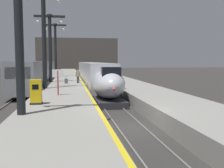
{
  "coord_description": "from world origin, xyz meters",
  "views": [
    {
      "loc": [
        -3.35,
        -14.1,
        3.84
      ],
      "look_at": [
        0.32,
        8.46,
        1.8
      ],
      "focal_mm": 41.33,
      "sensor_mm": 36.0,
      "label": 1
    }
  ],
  "objects_px": {
    "highspeed_train_main": "(93,74)",
    "ticket_machine_yellow": "(36,93)",
    "station_column_distant": "(55,45)",
    "station_column_far": "(50,42)",
    "regional_train_adjacent": "(40,72)",
    "rolling_suitcase": "(66,81)",
    "passenger_near_edge": "(78,75)",
    "station_column_near": "(18,3)",
    "station_column_mid": "(44,31)",
    "departure_info_board": "(58,77)"
  },
  "relations": [
    {
      "from": "highspeed_train_main",
      "to": "station_column_mid",
      "type": "height_order",
      "value": "station_column_mid"
    },
    {
      "from": "station_column_near",
      "to": "rolling_suitcase",
      "type": "xyz_separation_m",
      "value": [
        2.05,
        18.71,
        -5.42
      ]
    },
    {
      "from": "station_column_distant",
      "to": "departure_info_board",
      "type": "bearing_deg",
      "value": -86.63
    },
    {
      "from": "regional_train_adjacent",
      "to": "station_column_far",
      "type": "distance_m",
      "value": 9.08
    },
    {
      "from": "regional_train_adjacent",
      "to": "station_column_mid",
      "type": "bearing_deg",
      "value": -82.05
    },
    {
      "from": "station_column_near",
      "to": "station_column_far",
      "type": "height_order",
      "value": "station_column_near"
    },
    {
      "from": "ticket_machine_yellow",
      "to": "station_column_mid",
      "type": "bearing_deg",
      "value": 92.03
    },
    {
      "from": "station_column_far",
      "to": "ticket_machine_yellow",
      "type": "distance_m",
      "value": 18.51
    },
    {
      "from": "regional_train_adjacent",
      "to": "station_column_distant",
      "type": "distance_m",
      "value": 7.14
    },
    {
      "from": "highspeed_train_main",
      "to": "station_column_far",
      "type": "height_order",
      "value": "station_column_far"
    },
    {
      "from": "station_column_mid",
      "to": "station_column_far",
      "type": "height_order",
      "value": "station_column_mid"
    },
    {
      "from": "regional_train_adjacent",
      "to": "station_column_far",
      "type": "xyz_separation_m",
      "value": [
        2.2,
        -7.71,
        4.27
      ]
    },
    {
      "from": "highspeed_train_main",
      "to": "station_column_distant",
      "type": "height_order",
      "value": "station_column_distant"
    },
    {
      "from": "station_column_far",
      "to": "passenger_near_edge",
      "type": "distance_m",
      "value": 6.06
    },
    {
      "from": "rolling_suitcase",
      "to": "ticket_machine_yellow",
      "type": "bearing_deg",
      "value": -96.28
    },
    {
      "from": "station_column_near",
      "to": "departure_info_board",
      "type": "bearing_deg",
      "value": 78.31
    },
    {
      "from": "station_column_near",
      "to": "station_column_far",
      "type": "relative_size",
      "value": 1.08
    },
    {
      "from": "station_column_mid",
      "to": "passenger_near_edge",
      "type": "height_order",
      "value": "station_column_mid"
    },
    {
      "from": "rolling_suitcase",
      "to": "station_column_mid",
      "type": "bearing_deg",
      "value": -110.15
    },
    {
      "from": "station_column_mid",
      "to": "station_column_far",
      "type": "distance_m",
      "value": 8.07
    },
    {
      "from": "regional_train_adjacent",
      "to": "highspeed_train_main",
      "type": "bearing_deg",
      "value": -31.39
    },
    {
      "from": "passenger_near_edge",
      "to": "ticket_machine_yellow",
      "type": "bearing_deg",
      "value": -101.48
    },
    {
      "from": "rolling_suitcase",
      "to": "station_column_near",
      "type": "bearing_deg",
      "value": -96.25
    },
    {
      "from": "highspeed_train_main",
      "to": "rolling_suitcase",
      "type": "distance_m",
      "value": 6.52
    },
    {
      "from": "station_column_mid",
      "to": "rolling_suitcase",
      "type": "xyz_separation_m",
      "value": [
        2.05,
        5.59,
        -5.53
      ]
    },
    {
      "from": "highspeed_train_main",
      "to": "station_column_mid",
      "type": "xyz_separation_m",
      "value": [
        -5.9,
        -10.82,
        4.95
      ]
    },
    {
      "from": "rolling_suitcase",
      "to": "station_column_distant",
      "type": "bearing_deg",
      "value": 97.69
    },
    {
      "from": "station_column_distant",
      "to": "departure_info_board",
      "type": "relative_size",
      "value": 4.46
    },
    {
      "from": "departure_info_board",
      "to": "station_column_mid",
      "type": "bearing_deg",
      "value": 105.45
    },
    {
      "from": "station_column_distant",
      "to": "rolling_suitcase",
      "type": "height_order",
      "value": "station_column_distant"
    },
    {
      "from": "station_column_distant",
      "to": "rolling_suitcase",
      "type": "bearing_deg",
      "value": -82.31
    },
    {
      "from": "regional_train_adjacent",
      "to": "rolling_suitcase",
      "type": "relative_size",
      "value": 37.27
    },
    {
      "from": "highspeed_train_main",
      "to": "station_column_near",
      "type": "bearing_deg",
      "value": -103.84
    },
    {
      "from": "station_column_near",
      "to": "station_column_distant",
      "type": "distance_m",
      "value": 33.9
    },
    {
      "from": "station_column_mid",
      "to": "station_column_far",
      "type": "xyz_separation_m",
      "value": [
        -0.0,
        8.05,
        -0.49
      ]
    },
    {
      "from": "ticket_machine_yellow",
      "to": "station_column_near",
      "type": "bearing_deg",
      "value": -96.16
    },
    {
      "from": "departure_info_board",
      "to": "station_column_distant",
      "type": "bearing_deg",
      "value": 93.37
    },
    {
      "from": "station_column_near",
      "to": "station_column_mid",
      "type": "distance_m",
      "value": 13.12
    },
    {
      "from": "regional_train_adjacent",
      "to": "rolling_suitcase",
      "type": "height_order",
      "value": "regional_train_adjacent"
    },
    {
      "from": "station_column_mid",
      "to": "station_column_distant",
      "type": "height_order",
      "value": "station_column_mid"
    },
    {
      "from": "station_column_distant",
      "to": "departure_info_board",
      "type": "height_order",
      "value": "station_column_distant"
    },
    {
      "from": "regional_train_adjacent",
      "to": "station_column_far",
      "type": "bearing_deg",
      "value": -74.08
    },
    {
      "from": "highspeed_train_main",
      "to": "ticket_machine_yellow",
      "type": "xyz_separation_m",
      "value": [
        -5.55,
        -20.7,
        -0.14
      ]
    },
    {
      "from": "station_column_distant",
      "to": "station_column_mid",
      "type": "bearing_deg",
      "value": -90.0
    },
    {
      "from": "highspeed_train_main",
      "to": "station_column_distant",
      "type": "distance_m",
      "value": 12.52
    },
    {
      "from": "station_column_mid",
      "to": "ticket_machine_yellow",
      "type": "xyz_separation_m",
      "value": [
        0.35,
        -9.88,
        -5.09
      ]
    },
    {
      "from": "ticket_machine_yellow",
      "to": "station_column_distant",
      "type": "bearing_deg",
      "value": 90.65
    },
    {
      "from": "highspeed_train_main",
      "to": "station_column_distant",
      "type": "relative_size",
      "value": 3.97
    },
    {
      "from": "departure_info_board",
      "to": "rolling_suitcase",
      "type": "bearing_deg",
      "value": 87.46
    },
    {
      "from": "station_column_far",
      "to": "passenger_near_edge",
      "type": "bearing_deg",
      "value": -33.33
    }
  ]
}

